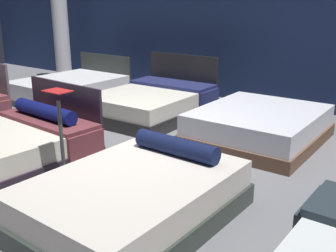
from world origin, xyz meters
name	(u,v)px	position (x,y,z in m)	size (l,w,h in m)	color
ground_plane	(127,161)	(0.00, 0.00, -0.01)	(18.00, 18.00, 0.02)	slate
showroom_back_wall	(262,13)	(0.00, 3.88, 1.75)	(18.00, 0.06, 3.50)	navy
bed_1	(3,147)	(-1.12, -1.03, 0.23)	(1.73, 2.20, 0.91)	black
bed_2	(135,198)	(1.08, -1.06, 0.23)	(1.46, 2.04, 0.65)	#2C352F
bed_4	(70,89)	(-3.24, 1.79, 0.23)	(1.62, 2.14, 0.83)	#303433
bed_5	(153,103)	(-1.05, 1.83, 0.24)	(1.69, 2.13, 1.00)	black
bed_6	(259,126)	(1.04, 1.71, 0.23)	(1.68, 1.96, 0.48)	brown
price_sign	(63,151)	(0.00, -1.00, 0.43)	(0.28, 0.24, 1.09)	#3F3F44
support_pillar	(59,11)	(-4.99, 3.07, 1.75)	(0.39, 0.39, 3.50)	silver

